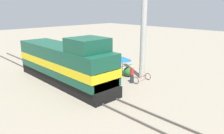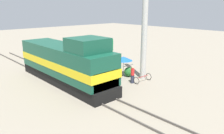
{
  "view_description": "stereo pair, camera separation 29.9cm",
  "coord_description": "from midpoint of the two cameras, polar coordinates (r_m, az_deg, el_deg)",
  "views": [
    {
      "loc": [
        -10.5,
        -15.6,
        7.07
      ],
      "look_at": [
        1.2,
        -3.28,
        2.41
      ],
      "focal_mm": 35.0,
      "sensor_mm": 36.0,
      "label": 1
    },
    {
      "loc": [
        -10.28,
        -15.8,
        7.07
      ],
      "look_at": [
        1.2,
        -3.28,
        2.41
      ],
      "focal_mm": 35.0,
      "sensor_mm": 36.0,
      "label": 2
    }
  ],
  "objects": [
    {
      "name": "billboard_sign",
      "position": [
        25.45,
        -1.31,
        5.12
      ],
      "size": [
        2.3,
        0.12,
        3.42
      ],
      "color": "#595959",
      "rests_on": "ground_plane"
    },
    {
      "name": "rail_near",
      "position": [
        19.72,
        -10.22,
        -5.69
      ],
      "size": [
        0.08,
        40.81,
        0.15
      ],
      "primitive_type": "cube",
      "color": "#4C4742",
      "rests_on": "ground_plane"
    },
    {
      "name": "shrub_cluster",
      "position": [
        23.07,
        4.79,
        -1.26
      ],
      "size": [
        1.0,
        1.0,
        1.0
      ],
      "primitive_type": "sphere",
      "color": "#236028",
      "rests_on": "ground_plane"
    },
    {
      "name": "person_bystander",
      "position": [
        20.95,
        5.79,
        -1.85
      ],
      "size": [
        0.34,
        0.34,
        1.67
      ],
      "color": "#2D3347",
      "rests_on": "ground_plane"
    },
    {
      "name": "locomotive",
      "position": [
        20.94,
        -11.39,
        0.91
      ],
      "size": [
        3.07,
        12.87,
        4.72
      ],
      "color": "black",
      "rests_on": "ground_plane"
    },
    {
      "name": "utility_pole",
      "position": [
        21.76,
        8.93,
        11.45
      ],
      "size": [
        1.8,
        0.57,
        11.26
      ],
      "color": "#B2B2AD",
      "rests_on": "ground_plane"
    },
    {
      "name": "ground_plane",
      "position": [
        20.1,
        -8.48,
        -5.42
      ],
      "size": [
        120.0,
        120.0,
        0.0
      ],
      "primitive_type": "plane",
      "color": "gray"
    },
    {
      "name": "rail_far",
      "position": [
        20.46,
        -6.82,
        -4.76
      ],
      "size": [
        0.08,
        40.81,
        0.15
      ],
      "primitive_type": "cube",
      "color": "#4C4742",
      "rests_on": "ground_plane"
    },
    {
      "name": "bicycle",
      "position": [
        21.55,
        8.41,
        -2.97
      ],
      "size": [
        1.88,
        0.72,
        0.7
      ],
      "rotation": [
        0.0,
        0.0,
        1.56
      ],
      "color": "black",
      "rests_on": "ground_plane"
    },
    {
      "name": "vendor_umbrella",
      "position": [
        22.8,
        3.36,
        2.21
      ],
      "size": [
        1.9,
        1.9,
        2.12
      ],
      "color": "#4C4C4C",
      "rests_on": "ground_plane"
    }
  ]
}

